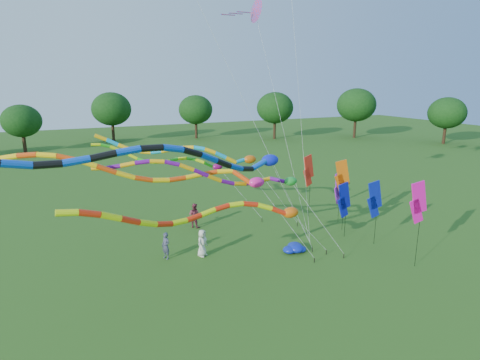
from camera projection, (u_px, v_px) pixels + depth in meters
name	position (u px, v px, depth m)	size (l,w,h in m)	color
ground	(313.00, 282.00, 21.45)	(160.00, 160.00, 0.00)	#225215
tree_ring	(287.00, 188.00, 18.65)	(119.07, 118.66, 9.57)	#382314
tube_kite_red	(221.00, 213.00, 20.18)	(14.57, 2.44, 6.20)	black
tube_kite_orange	(169.00, 173.00, 20.57)	(15.43, 3.17, 7.88)	black
tube_kite_purple	(221.00, 175.00, 21.39)	(13.47, 3.32, 7.22)	black
tube_kite_blue	(194.00, 160.00, 17.51)	(16.24, 4.85, 8.86)	black
tube_kite_cyan	(196.00, 153.00, 27.00)	(13.08, 3.98, 7.57)	black
tube_kite_green	(173.00, 160.00, 29.02)	(11.28, 4.38, 6.70)	black
delta_kite_high_c	(255.00, 10.00, 24.37)	(4.75, 4.09, 15.46)	black
banner_pole_blue_a	(344.00, 200.00, 26.93)	(1.16, 0.17, 3.92)	black
banner_pole_magenta_a	(418.00, 203.00, 22.29)	(1.16, 0.27, 5.15)	black
banner_pole_violet	(338.00, 188.00, 29.70)	(1.11, 0.51, 4.00)	black
banner_pole_orange	(342.00, 177.00, 27.94)	(1.15, 0.34, 5.19)	black
banner_pole_blue_b	(374.00, 199.00, 25.62)	(1.16, 0.18, 4.35)	black
banner_pole_red	(308.00, 171.00, 30.69)	(1.15, 0.35, 5.02)	black
blue_nylon_heap	(287.00, 248.00, 25.20)	(1.50, 1.48, 0.52)	#0C20A4
person_a	(202.00, 243.00, 24.44)	(0.83, 0.54, 1.70)	beige
person_b	(166.00, 246.00, 24.08)	(0.60, 0.40, 1.65)	#3D3F56
person_c	(194.00, 215.00, 29.26)	(0.89, 0.69, 1.82)	maroon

